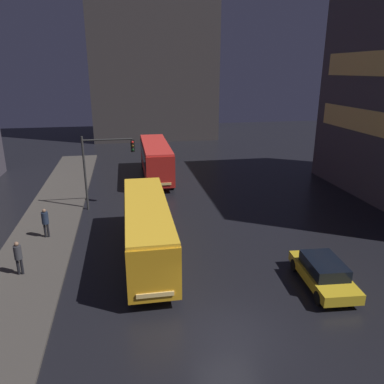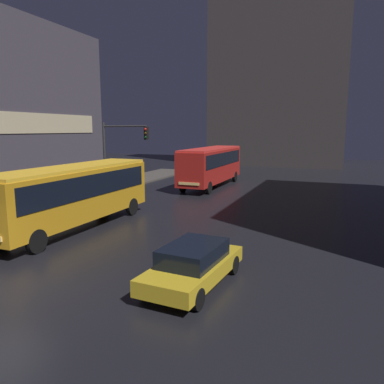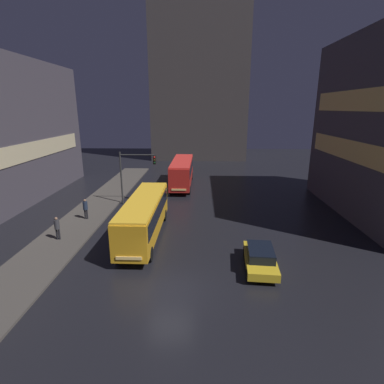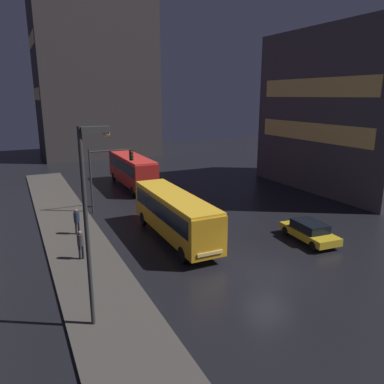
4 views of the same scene
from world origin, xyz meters
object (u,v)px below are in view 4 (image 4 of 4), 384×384
bus_near (175,212)px  car_taxi (309,231)px  bus_far (132,168)px  traffic_light_main (107,168)px  street_lamp_sidewalk (90,200)px  pedestrian_near (77,219)px  pedestrian_mid (80,242)px

bus_near → car_taxi: 9.32m
bus_far → traffic_light_main: 8.98m
bus_near → car_taxi: bus_near is taller
bus_near → street_lamp_sidewalk: 11.16m
bus_far → bus_near: bearing=83.6°
traffic_light_main → bus_far: bearing=59.8°
car_taxi → traffic_light_main: size_ratio=0.82×
pedestrian_near → pedestrian_mid: bearing=-167.7°
pedestrian_near → street_lamp_sidewalk: 12.24m
car_taxi → street_lamp_sidewalk: 16.30m
car_taxi → pedestrian_near: size_ratio=2.44×
pedestrian_near → street_lamp_sidewalk: bearing=-166.2°
bus_near → bus_far: bearing=-96.3°
pedestrian_near → traffic_light_main: bearing=-16.4°
bus_far → pedestrian_mid: (-8.40, -16.93, -0.88)m
car_taxi → pedestrian_near: 16.20m
pedestrian_near → bus_far: bearing=-13.4°
bus_far → street_lamp_sidewalk: (-8.90, -23.91, 3.56)m
bus_far → street_lamp_sidewalk: size_ratio=1.25×
bus_near → car_taxi: bearing=152.2°
bus_far → traffic_light_main: bearing=60.2°
bus_far → street_lamp_sidewalk: 25.76m
car_taxi → pedestrian_mid: pedestrian_mid is taller
car_taxi → traffic_light_main: 16.95m
bus_near → street_lamp_sidewalk: street_lamp_sidewalk is taller
street_lamp_sidewalk → bus_far: bearing=69.6°
pedestrian_mid → street_lamp_sidewalk: street_lamp_sidewalk is taller
bus_far → pedestrian_near: bearing=58.1°
bus_near → car_taxi: size_ratio=2.30×
car_taxi → pedestrian_near: (-14.13, 7.90, 0.56)m
bus_far → pedestrian_mid: size_ratio=5.85×
car_taxi → street_lamp_sidewalk: (-15.14, -3.49, 4.94)m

